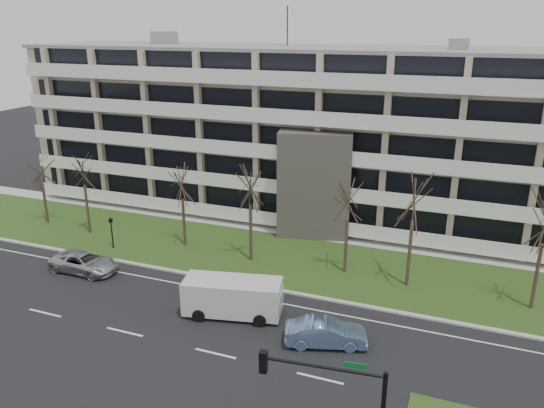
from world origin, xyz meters
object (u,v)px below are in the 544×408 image
at_px(white_van, 234,294).
at_px(traffic_signal, 339,406).
at_px(silver_pickup, 84,262).
at_px(pedestrian_signal, 111,229).
at_px(blue_sedan, 326,333).

relative_size(white_van, traffic_signal, 1.12).
bearing_deg(silver_pickup, pedestrian_signal, 9.31).
bearing_deg(silver_pickup, traffic_signal, -117.76).
bearing_deg(white_van, silver_pickup, 160.62).
height_order(blue_sedan, traffic_signal, traffic_signal).
relative_size(silver_pickup, white_van, 0.81).
bearing_deg(blue_sedan, white_van, 62.01).
distance_m(blue_sedan, traffic_signal, 9.96).
relative_size(silver_pickup, pedestrian_signal, 1.92).
height_order(blue_sedan, white_van, white_van).
bearing_deg(blue_sedan, pedestrian_signal, 53.01).
height_order(blue_sedan, pedestrian_signal, pedestrian_signal).
relative_size(traffic_signal, pedestrian_signal, 2.11).
height_order(silver_pickup, traffic_signal, traffic_signal).
distance_m(traffic_signal, pedestrian_signal, 27.76).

